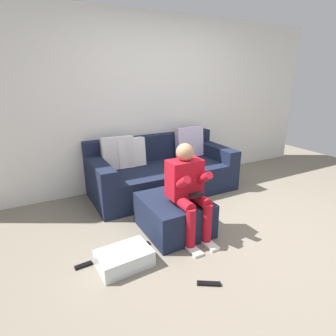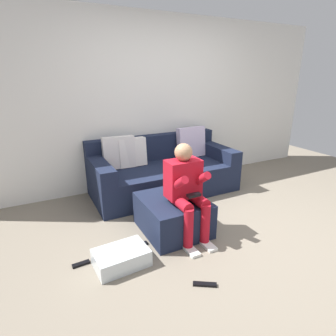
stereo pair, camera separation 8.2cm
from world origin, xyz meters
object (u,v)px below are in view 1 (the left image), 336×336
(remote_under_side_table, at_px, (83,265))
(ottoman, at_px, (174,214))
(couch_sectional, at_px, (161,172))
(storage_bin, at_px, (124,258))
(remote_near_ottoman, at_px, (209,284))
(remote_by_storage_bin, at_px, (142,246))
(person_seated, at_px, (188,187))

(remote_under_side_table, bearing_deg, ottoman, 5.02)
(couch_sectional, xyz_separation_m, storage_bin, (-1.08, -1.39, -0.22))
(remote_near_ottoman, relative_size, remote_by_storage_bin, 1.12)
(ottoman, distance_m, remote_near_ottoman, 0.93)
(storage_bin, bearing_deg, person_seated, 11.51)
(remote_near_ottoman, bearing_deg, couch_sectional, 106.32)
(ottoman, height_order, person_seated, person_seated)
(remote_near_ottoman, bearing_deg, remote_by_storage_bin, 142.16)
(couch_sectional, bearing_deg, ottoman, -109.59)
(person_seated, distance_m, remote_near_ottoman, 0.95)
(remote_near_ottoman, relative_size, remote_under_side_table, 1.26)
(ottoman, relative_size, remote_under_side_table, 4.76)
(person_seated, bearing_deg, couch_sectional, 75.95)
(couch_sectional, bearing_deg, remote_near_ottoman, -105.58)
(ottoman, height_order, storage_bin, ottoman)
(storage_bin, xyz_separation_m, remote_by_storage_bin, (0.25, 0.20, -0.07))
(person_seated, xyz_separation_m, storage_bin, (-0.77, -0.16, -0.50))
(couch_sectional, distance_m, remote_near_ottoman, 2.05)
(remote_near_ottoman, distance_m, remote_by_storage_bin, 0.81)
(ottoman, distance_m, person_seated, 0.42)
(storage_bin, distance_m, remote_by_storage_bin, 0.33)
(couch_sectional, bearing_deg, person_seated, -104.05)
(couch_sectional, height_order, ottoman, couch_sectional)
(person_seated, bearing_deg, remote_near_ottoman, -108.13)
(remote_under_side_table, bearing_deg, storage_bin, -30.17)
(person_seated, relative_size, remote_under_side_table, 6.46)
(ottoman, xyz_separation_m, person_seated, (0.07, -0.17, 0.38))
(couch_sectional, relative_size, person_seated, 2.05)
(ottoman, relative_size, person_seated, 0.74)
(remote_by_storage_bin, bearing_deg, ottoman, 8.62)
(person_seated, xyz_separation_m, remote_by_storage_bin, (-0.52, 0.04, -0.56))
(couch_sectional, xyz_separation_m, remote_by_storage_bin, (-0.83, -1.19, -0.29))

